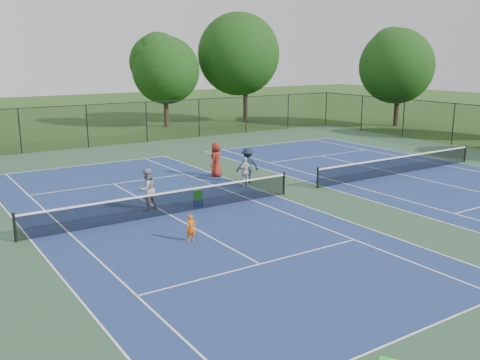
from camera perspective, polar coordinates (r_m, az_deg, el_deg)
ground at (r=25.87m, az=6.51°, el=-1.21°), size 140.00×140.00×0.00m
court_pad at (r=25.87m, az=6.51°, el=-1.20°), size 36.00×36.00×0.01m
tennis_court_left at (r=22.15m, az=-7.55°, el=-3.46°), size 12.00×23.83×1.07m
tennis_court_right at (r=30.72m, az=16.59°, el=0.80°), size 12.00×23.83×1.07m
perimeter_fence at (r=25.52m, az=6.60°, el=2.27°), size 36.08×36.08×3.02m
tree_back_c at (r=48.97m, az=-8.03°, el=12.00°), size 6.00×6.00×8.40m
tree_back_d at (r=52.09m, az=0.60°, el=13.67°), size 7.80×7.80×10.37m
tree_side_e at (r=51.32m, az=16.65°, el=12.01°), size 6.60×6.60×8.87m
child_player at (r=18.87m, az=-5.25°, el=-5.13°), size 0.39×0.29×0.98m
instructor at (r=22.81m, az=-9.91°, el=-0.98°), size 1.02×0.89×1.78m
bystander_a at (r=26.48m, az=0.56°, el=0.89°), size 0.93×0.50×1.51m
bystander_b at (r=27.22m, az=0.81°, el=1.56°), size 1.32×0.98×1.82m
bystander_c at (r=28.68m, az=-2.53°, el=2.19°), size 1.09×1.01×1.86m
ball_crate at (r=23.18m, az=-4.50°, el=-2.49°), size 0.39×0.33×0.30m
ball_hopper at (r=23.08m, az=-4.51°, el=-1.62°), size 0.39×0.34×0.42m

